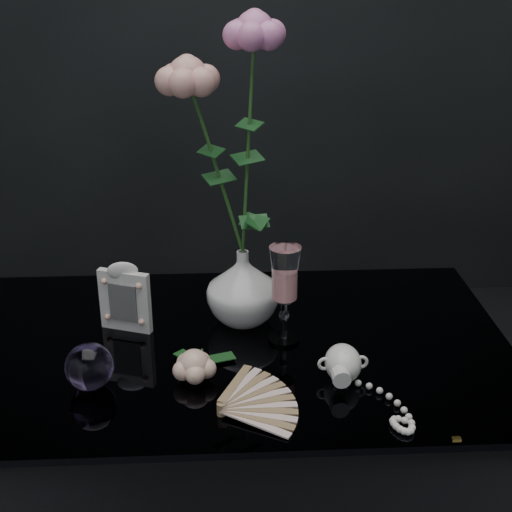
{
  "coord_description": "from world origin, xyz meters",
  "views": [
    {
      "loc": [
        0.03,
        -1.02,
        1.4
      ],
      "look_at": [
        0.09,
        0.06,
        0.92
      ],
      "focal_mm": 50.0,
      "sensor_mm": 36.0,
      "label": 1
    }
  ],
  "objects_px": {
    "picture_frame": "(125,296)",
    "paperweight": "(89,367)",
    "pearl_jar": "(343,361)",
    "vase": "(243,287)",
    "loose_rose": "(194,365)",
    "wine_glass": "(284,295)"
  },
  "relations": [
    {
      "from": "picture_frame",
      "to": "paperweight",
      "type": "height_order",
      "value": "picture_frame"
    },
    {
      "from": "pearl_jar",
      "to": "paperweight",
      "type": "bearing_deg",
      "value": 178.98
    },
    {
      "from": "vase",
      "to": "loose_rose",
      "type": "bearing_deg",
      "value": -114.06
    },
    {
      "from": "wine_glass",
      "to": "vase",
      "type": "bearing_deg",
      "value": 131.93
    },
    {
      "from": "loose_rose",
      "to": "pearl_jar",
      "type": "xyz_separation_m",
      "value": [
        0.24,
        -0.01,
        0.0
      ]
    },
    {
      "from": "loose_rose",
      "to": "pearl_jar",
      "type": "bearing_deg",
      "value": 10.69
    },
    {
      "from": "wine_glass",
      "to": "paperweight",
      "type": "bearing_deg",
      "value": -157.95
    },
    {
      "from": "vase",
      "to": "picture_frame",
      "type": "height_order",
      "value": "vase"
    },
    {
      "from": "loose_rose",
      "to": "picture_frame",
      "type": "bearing_deg",
      "value": 139.53
    },
    {
      "from": "vase",
      "to": "paperweight",
      "type": "relative_size",
      "value": 1.83
    },
    {
      "from": "pearl_jar",
      "to": "vase",
      "type": "bearing_deg",
      "value": 125.77
    },
    {
      "from": "paperweight",
      "to": "wine_glass",
      "type": "bearing_deg",
      "value": 22.05
    },
    {
      "from": "loose_rose",
      "to": "pearl_jar",
      "type": "height_order",
      "value": "pearl_jar"
    },
    {
      "from": "vase",
      "to": "wine_glass",
      "type": "distance_m",
      "value": 0.1
    },
    {
      "from": "vase",
      "to": "wine_glass",
      "type": "relative_size",
      "value": 0.78
    },
    {
      "from": "picture_frame",
      "to": "loose_rose",
      "type": "height_order",
      "value": "picture_frame"
    },
    {
      "from": "paperweight",
      "to": "pearl_jar",
      "type": "relative_size",
      "value": 0.36
    },
    {
      "from": "picture_frame",
      "to": "pearl_jar",
      "type": "bearing_deg",
      "value": -6.25
    },
    {
      "from": "picture_frame",
      "to": "paperweight",
      "type": "relative_size",
      "value": 1.76
    },
    {
      "from": "vase",
      "to": "picture_frame",
      "type": "bearing_deg",
      "value": -174.25
    },
    {
      "from": "wine_glass",
      "to": "pearl_jar",
      "type": "bearing_deg",
      "value": -55.3
    },
    {
      "from": "wine_glass",
      "to": "picture_frame",
      "type": "distance_m",
      "value": 0.28
    }
  ]
}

